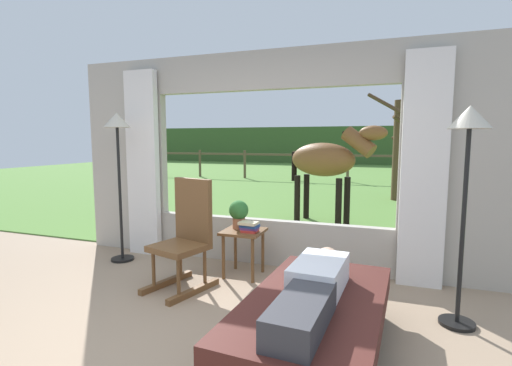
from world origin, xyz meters
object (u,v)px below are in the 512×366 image
object	(u,v)px
rocking_chair	(186,235)
floor_lamp_right	(468,150)
recliner_sofa	(315,325)
horse	(327,161)
reclining_person	(314,286)
potted_plant	(239,212)
pasture_tree	(400,148)
book_stack	(249,227)
floor_lamp_left	(118,142)
side_table	(243,238)

from	to	relation	value
rocking_chair	floor_lamp_right	xyz separation A→B (m)	(2.51, 0.03, 0.89)
recliner_sofa	horse	xyz separation A→B (m)	(-0.58, 4.16, 0.94)
reclining_person	rocking_chair	size ratio (longest dim) A/B	1.28
rocking_chair	horse	xyz separation A→B (m)	(0.90, 3.37, 0.61)
potted_plant	pasture_tree	size ratio (longest dim) A/B	0.12
rocking_chair	potted_plant	distance (m)	0.67
reclining_person	floor_lamp_right	bearing A→B (deg)	43.68
book_stack	horse	size ratio (longest dim) A/B	0.12
recliner_sofa	reclining_person	bearing A→B (deg)	-86.59
reclining_person	book_stack	distance (m)	1.59
book_stack	floor_lamp_right	bearing A→B (deg)	-11.57
recliner_sofa	potted_plant	world-z (taller)	potted_plant
book_stack	potted_plant	bearing A→B (deg)	145.40
potted_plant	floor_lamp_left	distance (m)	1.75
potted_plant	floor_lamp_right	bearing A→B (deg)	-13.68
pasture_tree	rocking_chair	bearing A→B (deg)	-108.36
floor_lamp_left	pasture_tree	world-z (taller)	pasture_tree
potted_plant	floor_lamp_right	size ratio (longest dim) A/B	0.18
book_stack	floor_lamp_right	xyz separation A→B (m)	(1.98, -0.40, 0.86)
side_table	floor_lamp_right	size ratio (longest dim) A/B	0.29
recliner_sofa	side_table	bearing A→B (deg)	132.40
side_table	floor_lamp_left	size ratio (longest dim) A/B	0.28
floor_lamp_left	book_stack	bearing A→B (deg)	-1.49
potted_plant	floor_lamp_left	bearing A→B (deg)	-177.34
floor_lamp_right	reclining_person	bearing A→B (deg)	-139.73
side_table	book_stack	xyz separation A→B (m)	(0.09, -0.06, 0.15)
floor_lamp_left	pasture_tree	size ratio (longest dim) A/B	0.69
pasture_tree	side_table	bearing A→B (deg)	-105.99
floor_lamp_left	pasture_tree	bearing A→B (deg)	61.02
rocking_chair	potted_plant	world-z (taller)	rocking_chair
recliner_sofa	reclining_person	xyz separation A→B (m)	(-0.00, -0.05, 0.30)
reclining_person	floor_lamp_right	world-z (taller)	floor_lamp_right
horse	reclining_person	bearing A→B (deg)	27.87
recliner_sofa	potted_plant	distance (m)	1.81
side_table	potted_plant	size ratio (longest dim) A/B	1.63
potted_plant	book_stack	size ratio (longest dim) A/B	1.49
reclining_person	pasture_tree	xyz separation A→B (m)	(0.72, 7.46, 0.81)
horse	pasture_tree	world-z (taller)	pasture_tree
book_stack	floor_lamp_left	world-z (taller)	floor_lamp_left
potted_plant	book_stack	distance (m)	0.24
floor_lamp_right	pasture_tree	distance (m)	6.60
recliner_sofa	rocking_chair	distance (m)	1.71
rocking_chair	floor_lamp_left	distance (m)	1.60
side_table	book_stack	bearing A→B (deg)	-32.49
horse	recliner_sofa	bearing A→B (deg)	27.96
rocking_chair	floor_lamp_right	world-z (taller)	floor_lamp_right
floor_lamp_right	recliner_sofa	bearing A→B (deg)	-141.39
floor_lamp_right	floor_lamp_left	bearing A→B (deg)	173.09
recliner_sofa	floor_lamp_right	xyz separation A→B (m)	(1.03, 0.82, 1.22)
recliner_sofa	horse	size ratio (longest dim) A/B	0.97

